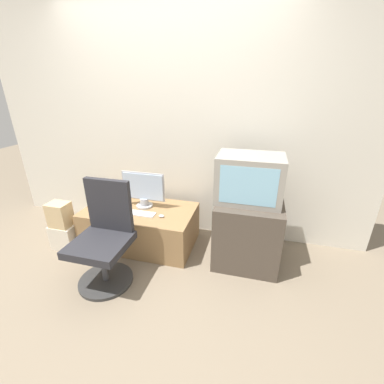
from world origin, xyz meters
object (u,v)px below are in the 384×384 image
keyboard (141,214)px  cardboard_box_lower (65,236)px  office_chair (104,241)px  main_monitor (143,190)px  mouse (161,216)px  crt_tv (249,178)px

keyboard → cardboard_box_lower: 0.91m
office_chair → main_monitor: bearing=83.9°
main_monitor → keyboard: 0.27m
main_monitor → office_chair: office_chair is taller
mouse → main_monitor: bearing=145.3°
main_monitor → crt_tv: crt_tv is taller
mouse → office_chair: (-0.35, -0.51, -0.03)m
main_monitor → mouse: bearing=-34.7°
crt_tv → cardboard_box_lower: (-1.92, -0.32, -0.75)m
main_monitor → cardboard_box_lower: (-0.81, -0.39, -0.49)m
crt_tv → mouse: bearing=-172.1°
main_monitor → mouse: 0.38m
main_monitor → office_chair: 0.73m
mouse → office_chair: office_chair is taller
keyboard → crt_tv: (1.08, 0.11, 0.45)m
crt_tv → keyboard: bearing=-174.0°
main_monitor → cardboard_box_lower: main_monitor is taller
main_monitor → office_chair: bearing=-96.1°
main_monitor → office_chair: size_ratio=0.52×
office_chair → cardboard_box_lower: 0.84m
cardboard_box_lower → crt_tv: bearing=9.3°
keyboard → main_monitor: bearing=101.5°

